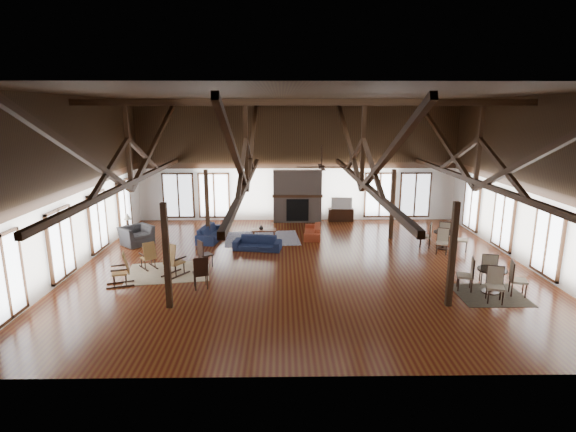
{
  "coord_description": "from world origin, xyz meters",
  "views": [
    {
      "loc": [
        -0.8,
        -15.44,
        5.48
      ],
      "look_at": [
        -0.55,
        1.0,
        1.61
      ],
      "focal_mm": 28.0,
      "sensor_mm": 36.0,
      "label": 1
    }
  ],
  "objects_px": {
    "armchair": "(136,235)",
    "cafe_table_near": "(492,276)",
    "coffee_table": "(264,231)",
    "cafe_table_far": "(443,237)",
    "sofa_navy_left": "(212,233)",
    "tv_console": "(341,215)",
    "sofa_navy_front": "(257,243)",
    "sofa_orange": "(312,231)"
  },
  "relations": [
    {
      "from": "sofa_navy_front",
      "to": "coffee_table",
      "type": "xyz_separation_m",
      "value": [
        0.2,
        1.64,
        0.08
      ]
    },
    {
      "from": "sofa_navy_front",
      "to": "cafe_table_near",
      "type": "height_order",
      "value": "cafe_table_near"
    },
    {
      "from": "sofa_orange",
      "to": "sofa_navy_front",
      "type": "bearing_deg",
      "value": -46.48
    },
    {
      "from": "cafe_table_near",
      "to": "cafe_table_far",
      "type": "distance_m",
      "value": 4.53
    },
    {
      "from": "armchair",
      "to": "tv_console",
      "type": "height_order",
      "value": "armchair"
    },
    {
      "from": "sofa_navy_front",
      "to": "sofa_orange",
      "type": "relative_size",
      "value": 1.05
    },
    {
      "from": "cafe_table_near",
      "to": "tv_console",
      "type": "relative_size",
      "value": 1.63
    },
    {
      "from": "coffee_table",
      "to": "cafe_table_near",
      "type": "height_order",
      "value": "cafe_table_near"
    },
    {
      "from": "sofa_navy_left",
      "to": "cafe_table_near",
      "type": "bearing_deg",
      "value": -112.24
    },
    {
      "from": "cafe_table_near",
      "to": "coffee_table",
      "type": "bearing_deg",
      "value": 139.66
    },
    {
      "from": "armchair",
      "to": "cafe_table_near",
      "type": "relative_size",
      "value": 0.58
    },
    {
      "from": "coffee_table",
      "to": "armchair",
      "type": "bearing_deg",
      "value": -172.99
    },
    {
      "from": "sofa_navy_left",
      "to": "coffee_table",
      "type": "relative_size",
      "value": 1.91
    },
    {
      "from": "cafe_table_near",
      "to": "sofa_navy_left",
      "type": "bearing_deg",
      "value": 147.67
    },
    {
      "from": "sofa_navy_front",
      "to": "sofa_navy_left",
      "type": "relative_size",
      "value": 0.92
    },
    {
      "from": "cafe_table_far",
      "to": "tv_console",
      "type": "bearing_deg",
      "value": 126.49
    },
    {
      "from": "sofa_navy_left",
      "to": "tv_console",
      "type": "bearing_deg",
      "value": -50.96
    },
    {
      "from": "cafe_table_near",
      "to": "sofa_orange",
      "type": "bearing_deg",
      "value": 128.64
    },
    {
      "from": "cafe_table_near",
      "to": "cafe_table_far",
      "type": "height_order",
      "value": "cafe_table_near"
    },
    {
      "from": "tv_console",
      "to": "cafe_table_near",
      "type": "bearing_deg",
      "value": -69.83
    },
    {
      "from": "cafe_table_far",
      "to": "sofa_navy_front",
      "type": "bearing_deg",
      "value": -179.68
    },
    {
      "from": "armchair",
      "to": "tv_console",
      "type": "xyz_separation_m",
      "value": [
        9.09,
        4.01,
        -0.07
      ]
    },
    {
      "from": "sofa_navy_front",
      "to": "coffee_table",
      "type": "height_order",
      "value": "sofa_navy_front"
    },
    {
      "from": "sofa_navy_front",
      "to": "armchair",
      "type": "relative_size",
      "value": 1.59
    },
    {
      "from": "sofa_navy_left",
      "to": "tv_console",
      "type": "relative_size",
      "value": 1.65
    },
    {
      "from": "cafe_table_far",
      "to": "coffee_table",
      "type": "bearing_deg",
      "value": 167.7
    },
    {
      "from": "sofa_orange",
      "to": "armchair",
      "type": "relative_size",
      "value": 1.52
    },
    {
      "from": "cafe_table_far",
      "to": "tv_console",
      "type": "height_order",
      "value": "cafe_table_far"
    },
    {
      "from": "cafe_table_near",
      "to": "tv_console",
      "type": "bearing_deg",
      "value": 110.17
    },
    {
      "from": "coffee_table",
      "to": "tv_console",
      "type": "xyz_separation_m",
      "value": [
        3.78,
        3.2,
        -0.04
      ]
    },
    {
      "from": "cafe_table_far",
      "to": "sofa_orange",
      "type": "bearing_deg",
      "value": 160.72
    },
    {
      "from": "cafe_table_far",
      "to": "sofa_navy_left",
      "type": "bearing_deg",
      "value": 171.32
    },
    {
      "from": "sofa_navy_front",
      "to": "tv_console",
      "type": "relative_size",
      "value": 1.51
    },
    {
      "from": "sofa_navy_left",
      "to": "coffee_table",
      "type": "distance_m",
      "value": 2.25
    },
    {
      "from": "sofa_navy_left",
      "to": "armchair",
      "type": "distance_m",
      "value": 3.13
    },
    {
      "from": "sofa_navy_left",
      "to": "sofa_orange",
      "type": "bearing_deg",
      "value": -75.31
    },
    {
      "from": "sofa_orange",
      "to": "armchair",
      "type": "height_order",
      "value": "armchair"
    },
    {
      "from": "sofa_orange",
      "to": "sofa_navy_left",
      "type": "bearing_deg",
      "value": -80.28
    },
    {
      "from": "cafe_table_near",
      "to": "tv_console",
      "type": "height_order",
      "value": "cafe_table_near"
    },
    {
      "from": "tv_console",
      "to": "armchair",
      "type": "bearing_deg",
      "value": -156.2
    },
    {
      "from": "armchair",
      "to": "cafe_table_near",
      "type": "distance_m",
      "value": 13.6
    },
    {
      "from": "coffee_table",
      "to": "cafe_table_far",
      "type": "bearing_deg",
      "value": -13.96
    }
  ]
}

